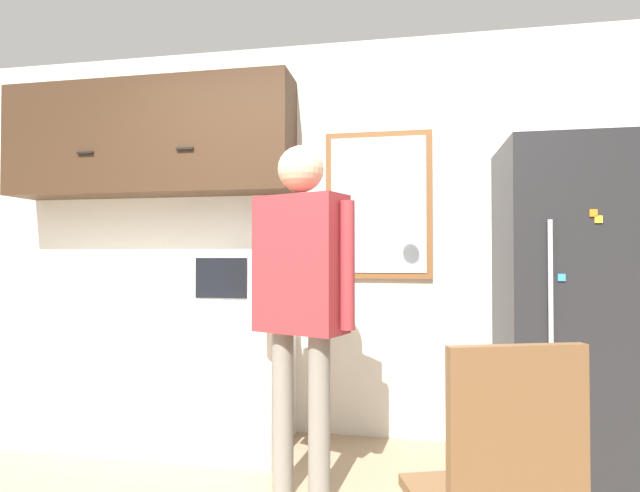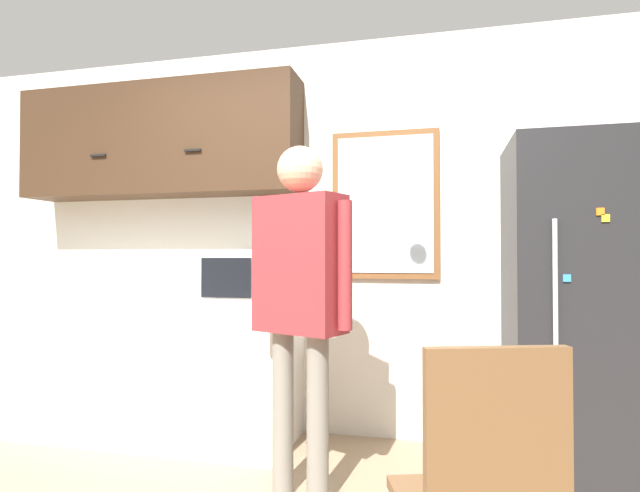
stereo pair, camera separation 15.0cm
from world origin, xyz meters
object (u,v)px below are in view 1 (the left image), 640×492
(person, at_px, (301,280))
(chair, at_px, (499,487))
(microwave, at_px, (239,277))
(refrigerator, at_px, (572,307))

(person, relative_size, chair, 1.84)
(microwave, relative_size, refrigerator, 0.25)
(chair, bearing_deg, microwave, -64.07)
(microwave, height_order, refrigerator, refrigerator)
(refrigerator, xyz_separation_m, chair, (-0.63, -1.42, -0.41))
(person, bearing_deg, microwave, 154.83)
(refrigerator, relative_size, chair, 1.92)
(person, bearing_deg, chair, -25.29)
(person, relative_size, refrigerator, 0.96)
(microwave, bearing_deg, refrigerator, 0.45)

